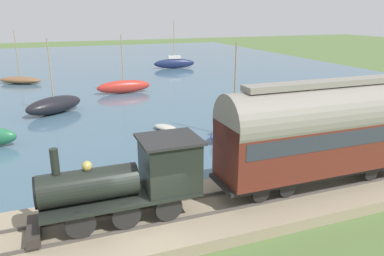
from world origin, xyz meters
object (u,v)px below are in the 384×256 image
at_px(sailboat_navy, 174,63).
at_px(rowboat_mid_harbor, 178,159).
at_px(sailboat_brown, 20,80).
at_px(sailboat_black, 54,105).
at_px(rowboat_far_out, 165,127).
at_px(sailboat_blue, 234,128).
at_px(steam_locomotive, 134,176).
at_px(passenger_coach, 325,128).
at_px(sailboat_red, 124,87).

distance_m(sailboat_navy, rowboat_mid_harbor, 35.88).
bearing_deg(sailboat_brown, sailboat_black, -138.76).
relative_size(sailboat_brown, rowboat_far_out, 2.92).
bearing_deg(sailboat_navy, sailboat_blue, 175.45).
distance_m(steam_locomotive, sailboat_blue, 12.23).
bearing_deg(rowboat_far_out, passenger_coach, -105.72).
distance_m(steam_locomotive, rowboat_mid_harbor, 7.18).
bearing_deg(sailboat_black, steam_locomotive, 153.64).
height_order(sailboat_navy, sailboat_brown, sailboat_navy).
bearing_deg(rowboat_far_out, rowboat_mid_harbor, -133.78).
xyz_separation_m(passenger_coach, sailboat_blue, (8.64, -0.05, -2.54)).
bearing_deg(sailboat_black, rowboat_far_out, -170.44).
xyz_separation_m(sailboat_navy, rowboat_mid_harbor, (-34.12, 11.08, -0.60)).
relative_size(sailboat_brown, sailboat_red, 1.03).
bearing_deg(sailboat_blue, sailboat_black, 16.46).
bearing_deg(sailboat_brown, rowboat_mid_harbor, -132.92).
bearing_deg(sailboat_brown, rowboat_far_out, -126.53).
relative_size(sailboat_navy, rowboat_far_out, 3.28).
bearing_deg(sailboat_navy, sailboat_brown, 111.30).
relative_size(steam_locomotive, passenger_coach, 0.63).
height_order(sailboat_brown, sailboat_black, sailboat_black).
bearing_deg(sailboat_black, sailboat_blue, -167.75).
xyz_separation_m(passenger_coach, rowboat_mid_harbor, (5.82, 4.81, -2.97)).
height_order(passenger_coach, sailboat_black, sailboat_black).
xyz_separation_m(rowboat_mid_harbor, rowboat_far_out, (5.84, -1.05, 0.03)).
distance_m(sailboat_brown, sailboat_black, 15.70).
bearing_deg(rowboat_mid_harbor, sailboat_red, 28.39).
distance_m(sailboat_red, sailboat_blue, 17.04).
relative_size(steam_locomotive, sailboat_blue, 1.01).
distance_m(steam_locomotive, rowboat_far_out, 12.74).
relative_size(steam_locomotive, sailboat_red, 1.07).
height_order(sailboat_red, rowboat_mid_harbor, sailboat_red).
relative_size(steam_locomotive, sailboat_navy, 0.93).
distance_m(rowboat_mid_harbor, rowboat_far_out, 5.94).
xyz_separation_m(sailboat_black, sailboat_blue, (-10.64, -10.92, -0.11)).
bearing_deg(passenger_coach, sailboat_red, 9.12).
xyz_separation_m(sailboat_navy, sailboat_black, (-20.67, 17.14, -0.06)).
distance_m(sailboat_navy, sailboat_brown, 21.15).
distance_m(sailboat_red, sailboat_black, 9.03).
xyz_separation_m(sailboat_brown, rowboat_far_out, (-22.95, -10.43, -0.24)).
height_order(rowboat_mid_harbor, rowboat_far_out, rowboat_far_out).
height_order(sailboat_navy, sailboat_blue, sailboat_navy).
relative_size(passenger_coach, sailboat_black, 1.67).
xyz_separation_m(sailboat_brown, sailboat_black, (-15.34, -3.32, 0.27)).
bearing_deg(sailboat_black, sailboat_red, -82.71).
height_order(passenger_coach, sailboat_brown, sailboat_brown).
relative_size(sailboat_navy, sailboat_red, 1.15).
bearing_deg(sailboat_brown, sailboat_red, -103.88).
relative_size(passenger_coach, sailboat_red, 1.72).
relative_size(sailboat_red, sailboat_blue, 0.94).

